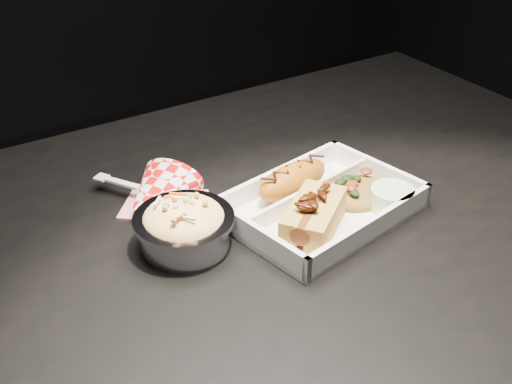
% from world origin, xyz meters
% --- Properties ---
extents(dining_table, '(1.20, 0.80, 0.75)m').
position_xyz_m(dining_table, '(0.00, 0.00, 0.66)').
color(dining_table, black).
rests_on(dining_table, ground).
extents(food_tray, '(0.28, 0.22, 0.04)m').
position_xyz_m(food_tray, '(0.05, -0.03, 0.76)').
color(food_tray, white).
rests_on(food_tray, dining_table).
extents(fried_pastry, '(0.13, 0.07, 0.05)m').
position_xyz_m(fried_pastry, '(0.04, 0.02, 0.78)').
color(fried_pastry, '#B56212').
rests_on(fried_pastry, food_tray).
extents(hotdog, '(0.13, 0.11, 0.06)m').
position_xyz_m(hotdog, '(0.01, -0.07, 0.78)').
color(hotdog, gold).
rests_on(hotdog, food_tray).
extents(fried_rice_mound, '(0.11, 0.10, 0.03)m').
position_xyz_m(fried_rice_mound, '(0.12, -0.03, 0.77)').
color(fried_rice_mound, olive).
rests_on(fried_rice_mound, food_tray).
extents(cupcake_liner, '(0.06, 0.06, 0.03)m').
position_xyz_m(cupcake_liner, '(0.14, -0.08, 0.77)').
color(cupcake_liner, beige).
rests_on(cupcake_liner, food_tray).
extents(foil_coleslaw_cup, '(0.13, 0.13, 0.07)m').
position_xyz_m(foil_coleslaw_cup, '(-0.14, 0.00, 0.78)').
color(foil_coleslaw_cup, silver).
rests_on(foil_coleslaw_cup, dining_table).
extents(napkin_fork, '(0.15, 0.17, 0.10)m').
position_xyz_m(napkin_fork, '(-0.13, 0.11, 0.77)').
color(napkin_fork, red).
rests_on(napkin_fork, dining_table).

